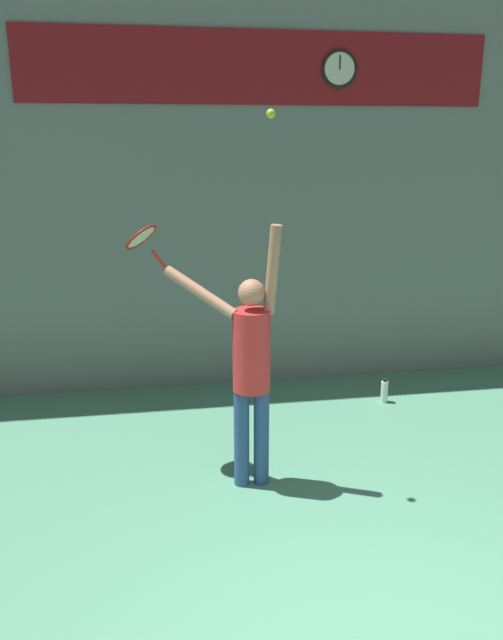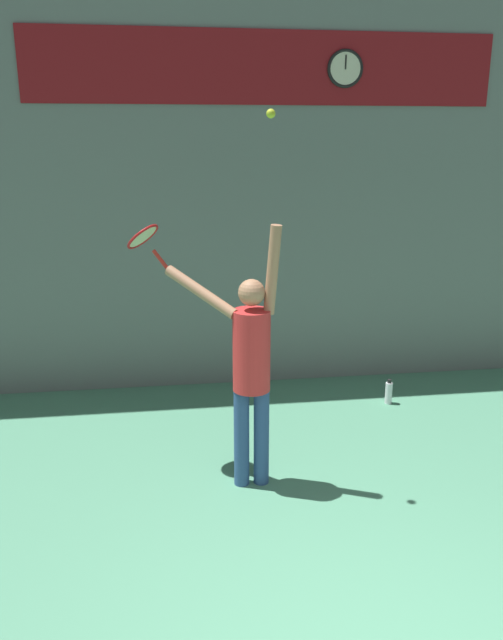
{
  "view_description": "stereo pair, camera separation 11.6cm",
  "coord_description": "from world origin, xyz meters",
  "px_view_note": "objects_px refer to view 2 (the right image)",
  "views": [
    {
      "loc": [
        -1.23,
        -2.22,
        2.85
      ],
      "look_at": [
        -0.47,
        2.49,
        1.46
      ],
      "focal_mm": 35.0,
      "sensor_mm": 36.0,
      "label": 1
    },
    {
      "loc": [
        -1.12,
        -2.23,
        2.85
      ],
      "look_at": [
        -0.47,
        2.49,
        1.46
      ],
      "focal_mm": 35.0,
      "sensor_mm": 36.0,
      "label": 2
    }
  ],
  "objects_px": {
    "scoreboard_clock": "(345,69)",
    "tennis_racket": "(144,239)",
    "water_bottle": "(389,393)",
    "tennis_ball": "(271,114)",
    "tennis_player": "(250,362)"
  },
  "relations": [
    {
      "from": "scoreboard_clock",
      "to": "tennis_ball",
      "type": "distance_m",
      "value": 2.69
    },
    {
      "from": "tennis_racket",
      "to": "tennis_ball",
      "type": "xyz_separation_m",
      "value": [
        0.97,
        -0.57,
        0.98
      ]
    },
    {
      "from": "tennis_racket",
      "to": "tennis_ball",
      "type": "distance_m",
      "value": 1.49
    },
    {
      "from": "scoreboard_clock",
      "to": "water_bottle",
      "type": "bearing_deg",
      "value": -64.14
    },
    {
      "from": "tennis_player",
      "to": "water_bottle",
      "type": "xyz_separation_m",
      "value": [
        1.76,
        1.45,
        -0.98
      ]
    },
    {
      "from": "scoreboard_clock",
      "to": "tennis_player",
      "type": "relative_size",
      "value": 0.18
    },
    {
      "from": "tennis_ball",
      "to": "water_bottle",
      "type": "relative_size",
      "value": 0.24
    },
    {
      "from": "tennis_ball",
      "to": "tennis_player",
      "type": "bearing_deg",
      "value": 160.44
    },
    {
      "from": "tennis_ball",
      "to": "water_bottle",
      "type": "xyz_separation_m",
      "value": [
        1.61,
        1.5,
        -2.9
      ]
    },
    {
      "from": "tennis_racket",
      "to": "water_bottle",
      "type": "xyz_separation_m",
      "value": [
        2.58,
        0.92,
        -1.92
      ]
    },
    {
      "from": "tennis_ball",
      "to": "tennis_racket",
      "type": "bearing_deg",
      "value": 149.28
    },
    {
      "from": "tennis_player",
      "to": "tennis_racket",
      "type": "distance_m",
      "value": 1.36
    },
    {
      "from": "tennis_ball",
      "to": "water_bottle",
      "type": "height_order",
      "value": "tennis_ball"
    },
    {
      "from": "scoreboard_clock",
      "to": "tennis_racket",
      "type": "xyz_separation_m",
      "value": [
        -2.17,
        -1.76,
        -1.53
      ]
    },
    {
      "from": "tennis_player",
      "to": "tennis_ball",
      "type": "height_order",
      "value": "tennis_ball"
    }
  ]
}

